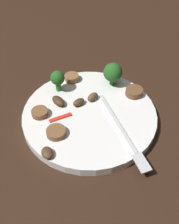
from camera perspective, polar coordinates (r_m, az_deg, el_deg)
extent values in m
plane|color=black|center=(0.48, 0.00, -1.38)|extent=(1.40, 1.40, 0.00)
cylinder|color=white|center=(0.47, 0.00, -0.70)|extent=(0.25, 0.25, 0.02)
cube|color=silver|center=(0.45, 6.10, -2.18)|extent=(0.14, 0.05, 0.00)
cube|color=silver|center=(0.40, 11.57, -11.07)|extent=(0.04, 0.03, 0.00)
cylinder|color=#296420|center=(0.51, -6.99, 5.92)|extent=(0.01, 0.01, 0.02)
sphere|color=#235B1E|center=(0.50, -7.18, 7.60)|extent=(0.03, 0.03, 0.03)
cylinder|color=#296420|center=(0.52, 5.09, 7.08)|extent=(0.01, 0.01, 0.02)
sphere|color=#235B1E|center=(0.51, 5.24, 8.84)|extent=(0.04, 0.04, 0.04)
cylinder|color=brown|center=(0.53, -3.99, 7.69)|extent=(0.03, 0.03, 0.01)
cylinder|color=brown|center=(0.43, -7.51, -4.53)|extent=(0.04, 0.04, 0.01)
cylinder|color=brown|center=(0.47, -11.07, -0.09)|extent=(0.04, 0.04, 0.01)
cylinder|color=brown|center=(0.51, 9.96, 4.47)|extent=(0.05, 0.05, 0.01)
ellipsoid|color=#422B19|center=(0.48, -7.01, 2.48)|extent=(0.04, 0.03, 0.01)
ellipsoid|color=#4C331E|center=(0.41, -9.46, -9.00)|extent=(0.03, 0.02, 0.01)
ellipsoid|color=brown|center=(0.49, 0.71, 3.43)|extent=(0.03, 0.03, 0.01)
ellipsoid|color=#4C331E|center=(0.48, -2.44, 2.22)|extent=(0.03, 0.03, 0.01)
cube|color=red|center=(0.46, -6.55, -1.26)|extent=(0.02, 0.04, 0.00)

